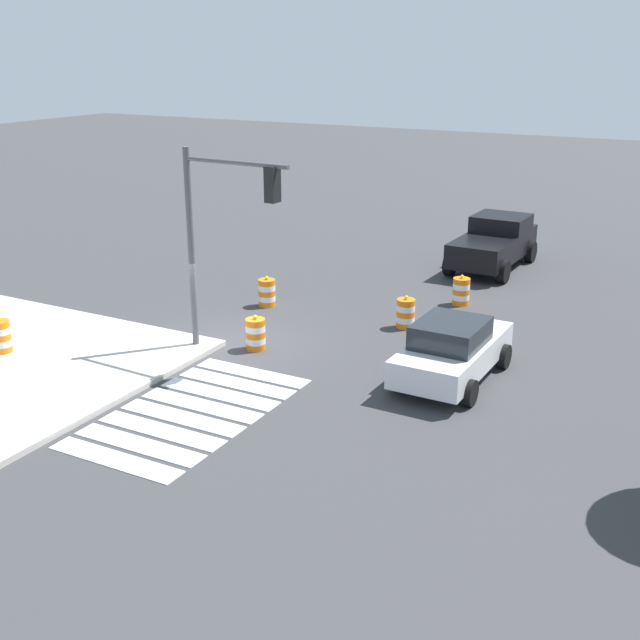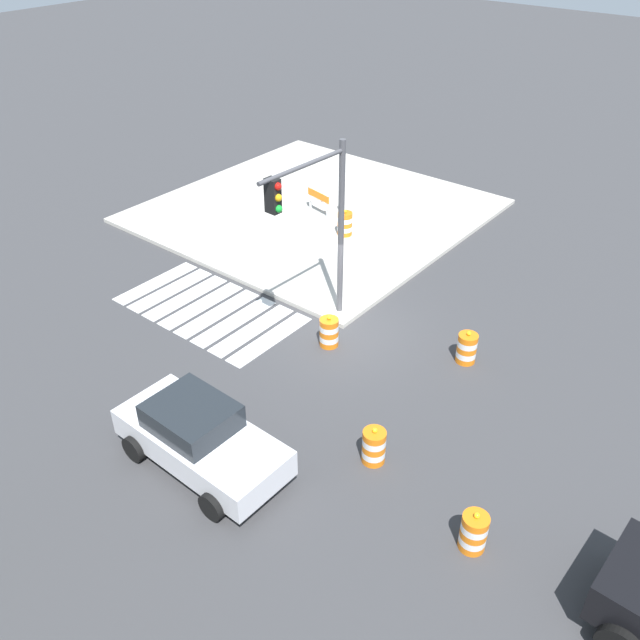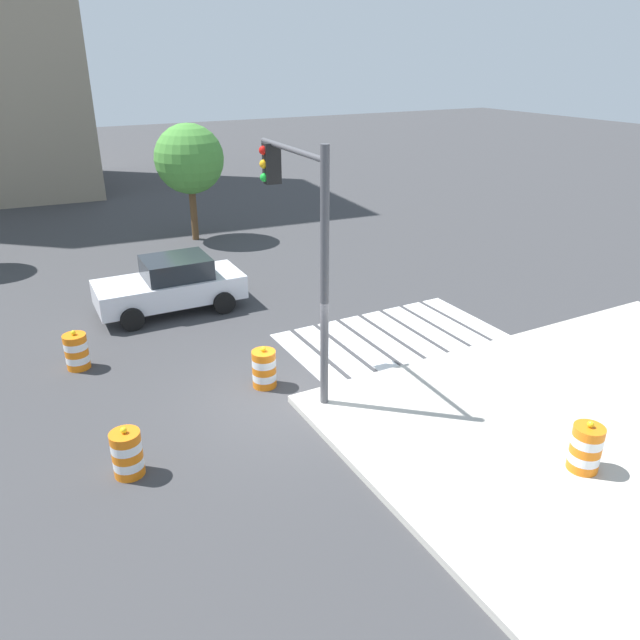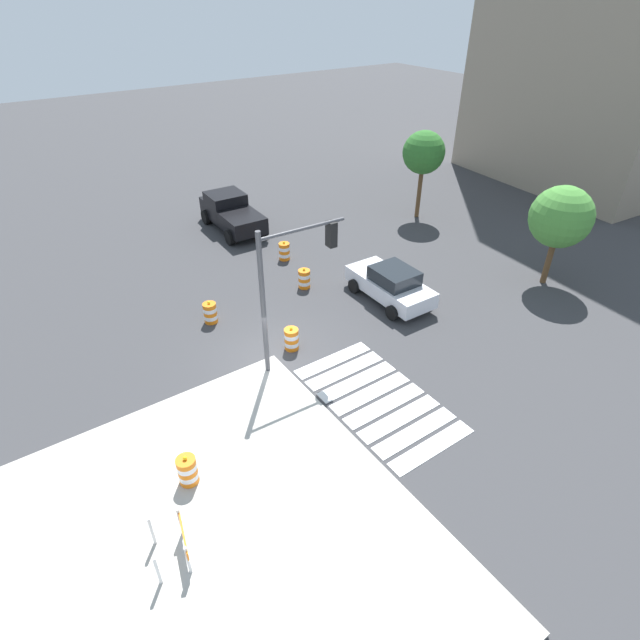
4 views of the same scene
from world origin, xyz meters
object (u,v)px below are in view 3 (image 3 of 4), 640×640
Objects in this scene: sports_car at (171,285)px; traffic_barrel_near_corner at (264,369)px; traffic_barrel_median_far at (77,351)px; street_tree_streetside_mid at (189,159)px; traffic_light_pole at (300,223)px; traffic_barrel_median_near at (127,454)px; traffic_barrel_on_sidewalk at (586,448)px.

traffic_barrel_near_corner is at bearing -84.08° from sports_car.
street_tree_streetside_mid reaches higher than traffic_barrel_median_far.
traffic_barrel_median_far is at bearing 140.88° from traffic_barrel_near_corner.
traffic_light_pole is 1.17× the size of street_tree_streetside_mid.
traffic_barrel_median_near is at bearing -152.63° from traffic_barrel_near_corner.
sports_car reaches higher than traffic_barrel_median_far.
traffic_barrel_on_sidewalk is 7.06m from traffic_light_pole.
street_tree_streetside_mid is (1.59, 13.10, -0.61)m from traffic_light_pole.
traffic_light_pole is 13.21m from street_tree_streetside_mid.
sports_car is at bearing 68.32° from traffic_barrel_median_near.
traffic_light_pole is at bearing 18.53° from traffic_barrel_median_near.
traffic_barrel_median_near is 0.22× the size of street_tree_streetside_mid.
traffic_barrel_median_far is 1.00× the size of traffic_barrel_on_sidewalk.
traffic_barrel_median_far is 0.22× the size of street_tree_streetside_mid.
traffic_light_pole is (-3.02, 5.46, 3.31)m from traffic_barrel_on_sidewalk.
traffic_light_pole reaches higher than street_tree_streetside_mid.
street_tree_streetside_mid is at bearing 83.06° from traffic_light_pole.
sports_car is 12.24m from traffic_barrel_on_sidewalk.
traffic_barrel_median_near is 1.00× the size of traffic_barrel_on_sidewalk.
sports_car is at bearing 95.92° from traffic_barrel_near_corner.
traffic_light_pole is at bearing -36.91° from traffic_barrel_median_far.
traffic_barrel_near_corner is 0.19× the size of traffic_light_pole.
traffic_barrel_near_corner is 1.00× the size of traffic_barrel_on_sidewalk.
street_tree_streetside_mid reaches higher than traffic_barrel_median_near.
traffic_barrel_on_sidewalk reaches higher than traffic_barrel_median_far.
street_tree_streetside_mid reaches higher than sports_car.
traffic_barrel_on_sidewalk is 0.22× the size of street_tree_streetside_mid.
sports_car is 4.25× the size of traffic_barrel_median_near.
street_tree_streetside_mid is (6.11, 9.71, 2.85)m from traffic_barrel_median_far.
traffic_light_pole is at bearing -96.94° from street_tree_streetside_mid.
traffic_barrel_near_corner is at bearing -100.67° from street_tree_streetside_mid.
traffic_light_pole reaches higher than traffic_barrel_near_corner.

